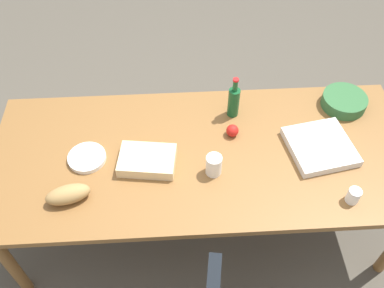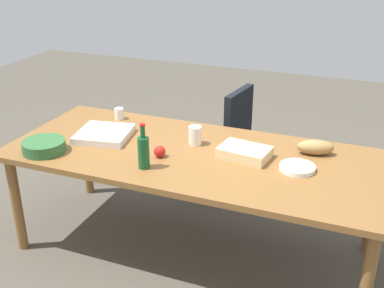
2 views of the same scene
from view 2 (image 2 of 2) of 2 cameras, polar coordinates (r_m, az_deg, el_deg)
ground_plane at (r=3.55m, az=0.22°, el=-12.44°), size 10.00×10.00×0.00m
conference_table at (r=3.18m, az=0.24°, el=-2.16°), size 2.51×1.06×0.77m
office_chair at (r=4.18m, az=3.38°, el=-0.84°), size 0.56×0.56×0.94m
mayo_jar at (r=3.26m, az=0.39°, el=1.03°), size 0.09×0.09×0.13m
paper_plate_stack at (r=3.00m, az=12.53°, el=-2.80°), size 0.23×0.23×0.03m
pizza_box at (r=3.44m, az=-10.50°, el=1.16°), size 0.42×0.42×0.05m
salad_bowl at (r=3.31m, az=-17.34°, el=-0.26°), size 0.33×0.33×0.08m
sheet_cake at (r=3.10m, az=6.33°, el=-1.01°), size 0.35×0.26×0.07m
wine_bottle at (r=2.93m, az=-5.84°, el=-0.86°), size 0.07×0.07×0.29m
bread_loaf at (r=3.22m, az=14.60°, el=-0.38°), size 0.26×0.17×0.10m
apple_red at (r=3.09m, az=-3.90°, el=-0.91°), size 0.08×0.08×0.08m
paper_cup at (r=3.76m, az=-8.74°, el=3.61°), size 0.09×0.09×0.09m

